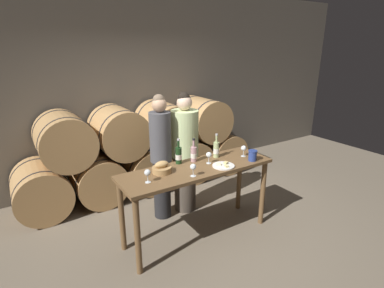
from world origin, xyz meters
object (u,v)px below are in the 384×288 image
at_px(bread_basket, 162,168).
at_px(wine_glass_left, 193,167).
at_px(person_left, 161,156).
at_px(wine_glass_right, 244,149).
at_px(wine_bottle_rose, 194,154).
at_px(blue_crock, 253,155).
at_px(person_right, 185,153).
at_px(cheese_plate, 223,166).
at_px(tasting_table, 197,178).
at_px(wine_bottle_white, 216,149).
at_px(wine_glass_far_left, 148,173).
at_px(wine_bottle_red, 179,155).
at_px(wine_glass_center, 209,155).

bearing_deg(bread_basket, wine_glass_left, -48.97).
distance_m(person_left, wine_glass_right, 1.08).
height_order(wine_bottle_rose, blue_crock, wine_bottle_rose).
distance_m(person_right, cheese_plate, 0.79).
distance_m(tasting_table, bread_basket, 0.46).
height_order(blue_crock, wine_glass_right, wine_glass_right).
height_order(wine_bottle_white, wine_glass_far_left, wine_bottle_white).
distance_m(wine_bottle_white, wine_glass_right, 0.35).
bearing_deg(blue_crock, cheese_plate, 174.00).
relative_size(wine_bottle_red, wine_bottle_white, 1.00).
xyz_separation_m(person_right, bread_basket, (-0.63, -0.55, 0.12)).
bearing_deg(wine_bottle_rose, tasting_table, -109.33).
distance_m(wine_bottle_white, wine_glass_far_left, 1.06).
height_order(person_left, bread_basket, person_left).
xyz_separation_m(bread_basket, wine_glass_center, (0.60, -0.06, 0.05)).
height_order(wine_bottle_white, wine_glass_left, wine_bottle_white).
xyz_separation_m(wine_glass_far_left, wine_glass_left, (0.48, -0.12, 0.00)).
height_order(wine_bottle_white, wine_bottle_rose, wine_bottle_white).
height_order(tasting_table, cheese_plate, cheese_plate).
distance_m(tasting_table, wine_glass_right, 0.73).
height_order(wine_bottle_rose, wine_glass_center, wine_bottle_rose).
xyz_separation_m(blue_crock, bread_basket, (-1.10, 0.27, -0.02)).
height_order(wine_bottle_rose, wine_glass_right, wine_bottle_rose).
height_order(person_right, blue_crock, person_right).
xyz_separation_m(person_right, wine_glass_right, (0.48, -0.65, 0.17)).
xyz_separation_m(wine_bottle_white, wine_glass_right, (0.31, -0.16, 0.00)).
xyz_separation_m(wine_glass_center, wine_glass_right, (0.51, -0.04, 0.00)).
height_order(wine_bottle_white, wine_glass_center, wine_bottle_white).
relative_size(wine_bottle_rose, wine_glass_far_left, 2.04).
distance_m(tasting_table, cheese_plate, 0.34).
distance_m(blue_crock, wine_glass_center, 0.55).
distance_m(person_right, wine_bottle_white, 0.55).
bearing_deg(tasting_table, wine_bottle_white, 21.00).
relative_size(person_left, wine_glass_right, 11.86).
distance_m(blue_crock, wine_glass_left, 0.86).
xyz_separation_m(wine_bottle_red, cheese_plate, (0.39, -0.36, -0.09)).
distance_m(cheese_plate, wine_glass_right, 0.45).
distance_m(wine_bottle_red, cheese_plate, 0.54).
xyz_separation_m(wine_glass_far_left, wine_glass_right, (1.35, 0.05, 0.00)).
bearing_deg(wine_bottle_red, blue_crock, -26.63).
bearing_deg(wine_glass_right, person_right, 126.24).
distance_m(person_left, wine_glass_left, 0.84).
bearing_deg(wine_glass_far_left, wine_bottle_rose, 18.77).
distance_m(wine_bottle_red, blue_crock, 0.91).
height_order(wine_bottle_rose, wine_glass_far_left, wine_bottle_rose).
height_order(wine_bottle_white, bread_basket, wine_bottle_white).
height_order(person_left, wine_bottle_white, person_left).
bearing_deg(wine_glass_left, person_left, 88.05).
xyz_separation_m(wine_bottle_rose, wine_glass_far_left, (-0.72, -0.24, 0.01)).
bearing_deg(cheese_plate, tasting_table, 151.48).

